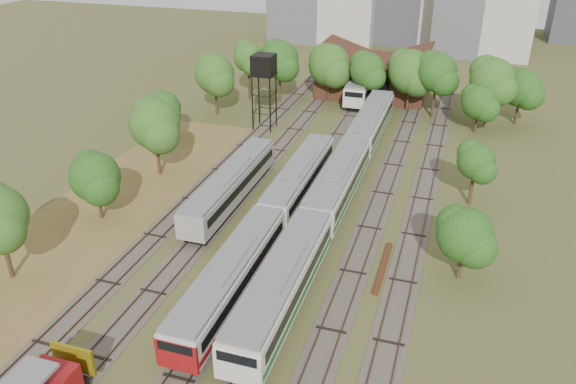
% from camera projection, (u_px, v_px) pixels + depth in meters
% --- Properties ---
extents(ground, '(240.00, 240.00, 0.00)m').
position_uv_depth(ground, '(234.00, 343.00, 38.03)').
color(ground, '#475123').
rests_on(ground, ground).
extents(dry_grass_patch, '(14.00, 60.00, 0.04)m').
position_uv_depth(dry_grass_patch, '(81.00, 239.00, 49.70)').
color(dry_grass_patch, brown).
rests_on(dry_grass_patch, ground).
extents(tracks, '(24.60, 80.00, 0.19)m').
position_uv_depth(tracks, '(320.00, 184.00, 59.33)').
color(tracks, '#4C473D').
rests_on(tracks, ground).
extents(railcar_red_set, '(2.85, 34.58, 3.52)m').
position_uv_depth(railcar_red_set, '(270.00, 221.00, 48.80)').
color(railcar_red_set, black).
rests_on(railcar_red_set, ground).
extents(railcar_green_set, '(3.09, 52.07, 3.83)m').
position_uv_depth(railcar_green_set, '(338.00, 183.00, 55.11)').
color(railcar_green_set, black).
rests_on(railcar_green_set, ground).
extents(railcar_rear, '(3.09, 16.08, 3.83)m').
position_uv_depth(railcar_rear, '(364.00, 84.00, 84.93)').
color(railcar_rear, black).
rests_on(railcar_rear, ground).
extents(old_grey_coach, '(2.78, 18.00, 3.43)m').
position_uv_depth(old_grey_coach, '(231.00, 185.00, 55.04)').
color(old_grey_coach, black).
rests_on(old_grey_coach, ground).
extents(water_tower, '(2.80, 2.80, 9.71)m').
position_uv_depth(water_tower, '(264.00, 67.00, 70.47)').
color(water_tower, black).
rests_on(water_tower, ground).
extents(rail_pile_far, '(0.46, 7.39, 0.24)m').
position_uv_depth(rail_pile_far, '(383.00, 267.00, 45.66)').
color(rail_pile_far, '#592C19').
rests_on(rail_pile_far, ground).
extents(maintenance_shed, '(16.45, 11.55, 7.58)m').
position_uv_depth(maintenance_shed, '(374.00, 76.00, 85.97)').
color(maintenance_shed, '#3D1B16').
rests_on(maintenance_shed, ground).
extents(tree_band_left, '(8.52, 54.77, 8.47)m').
position_uv_depth(tree_band_left, '(120.00, 142.00, 56.33)').
color(tree_band_left, '#382616').
rests_on(tree_band_left, ground).
extents(tree_band_far, '(42.78, 10.18, 9.30)m').
position_uv_depth(tree_band_far, '(387.00, 70.00, 77.67)').
color(tree_band_far, '#382616').
rests_on(tree_band_far, ground).
extents(tree_band_right, '(4.90, 37.87, 6.44)m').
position_uv_depth(tree_band_right, '(475.00, 151.00, 56.81)').
color(tree_band_right, '#382616').
rests_on(tree_band_right, ground).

